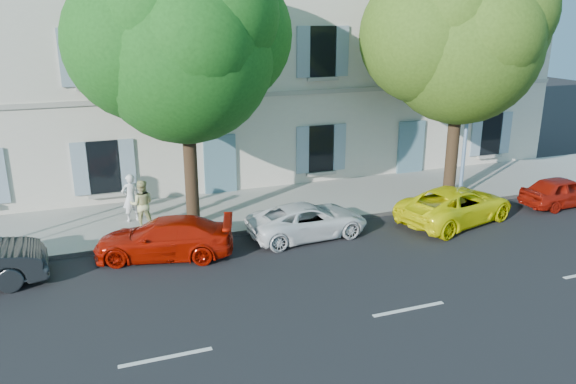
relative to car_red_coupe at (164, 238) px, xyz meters
name	(u,v)px	position (x,y,z in m)	size (l,w,h in m)	color
ground	(340,249)	(5.23, -1.33, -0.60)	(90.00, 90.00, 0.00)	black
sidewalk	(291,204)	(5.23, 3.12, -0.52)	(36.00, 4.50, 0.15)	#A09E96
kerb	(312,223)	(5.23, 0.95, -0.52)	(36.00, 0.16, 0.16)	#9E998E
building	(246,39)	(5.23, 8.87, 5.40)	(28.00, 7.00, 12.00)	beige
car_red_coupe	(164,238)	(0.00, 0.00, 0.00)	(1.68, 4.13, 1.20)	#A71304
car_white_coupe	(308,220)	(4.69, 0.04, -0.04)	(1.85, 4.01, 1.11)	white
car_yellow_supercar	(456,205)	(10.08, -0.51, 0.04)	(2.11, 4.57, 1.27)	#F4EC0A
car_red_hatchback	(562,191)	(15.00, -0.43, -0.02)	(1.36, 3.39, 1.15)	#981409
tree_left	(185,53)	(1.29, 2.11, 5.27)	(5.73, 5.73, 8.89)	#3A2819
tree_right	(462,45)	(11.52, 1.89, 5.34)	(5.85, 5.85, 9.02)	#3A2819
street_lamp	(472,91)	(11.85, 1.45, 3.71)	(0.37, 1.58, 7.34)	#7293BF
pedestrian_a	(131,198)	(-0.66, 3.12, 0.39)	(0.61, 0.40, 1.69)	silver
pedestrian_b	(142,204)	(-0.37, 2.32, 0.38)	(0.81, 0.63, 1.66)	#D1CD85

